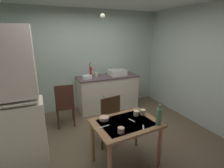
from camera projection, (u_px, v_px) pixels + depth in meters
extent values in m
plane|color=brown|center=(108.00, 141.00, 3.30)|extent=(5.30, 5.30, 0.00)
cube|color=#B1C5B5|center=(83.00, 61.00, 4.54)|extent=(4.40, 0.10, 2.61)
cube|color=#B5C2B9|center=(201.00, 67.00, 3.74)|extent=(0.10, 3.63, 2.61)
cube|color=beige|center=(8.00, 138.00, 2.49)|extent=(1.06, 0.45, 1.06)
cube|color=beige|center=(0.00, 103.00, 2.31)|extent=(0.95, 0.41, 0.02)
cube|color=beige|center=(108.00, 93.00, 4.66)|extent=(1.58, 0.60, 0.89)
cube|color=#5D484D|center=(108.00, 77.00, 4.53)|extent=(1.61, 0.63, 0.03)
sphere|color=#2D2823|center=(104.00, 96.00, 4.29)|extent=(0.02, 0.02, 0.02)
cube|color=white|center=(117.00, 72.00, 4.61)|extent=(0.44, 0.34, 0.15)
cube|color=black|center=(117.00, 70.00, 4.59)|extent=(0.38, 0.28, 0.01)
cylinder|color=#B21E19|center=(91.00, 72.00, 4.37)|extent=(0.05, 0.05, 0.28)
cylinder|color=#B21E19|center=(91.00, 69.00, 4.28)|extent=(0.03, 0.12, 0.03)
cylinder|color=#B72311|center=(90.00, 64.00, 4.36)|extent=(0.02, 0.16, 0.12)
cylinder|color=white|center=(87.00, 77.00, 4.26)|extent=(0.24, 0.24, 0.08)
cylinder|color=#C0B79F|center=(96.00, 75.00, 4.42)|extent=(0.10, 0.10, 0.12)
cube|color=brown|center=(126.00, 123.00, 2.54)|extent=(1.03, 0.79, 0.04)
cube|color=white|center=(126.00, 122.00, 2.54)|extent=(0.80, 0.62, 0.00)
cylinder|color=#8C5A43|center=(110.00, 166.00, 2.20)|extent=(0.06, 0.06, 0.70)
cylinder|color=brown|center=(159.00, 147.00, 2.58)|extent=(0.06, 0.06, 0.70)
cylinder|color=olive|center=(93.00, 142.00, 2.71)|extent=(0.06, 0.06, 0.70)
cylinder|color=#855F44|center=(137.00, 129.00, 3.08)|extent=(0.06, 0.06, 0.70)
cube|color=#4A3021|center=(105.00, 120.00, 3.16)|extent=(0.47, 0.47, 0.03)
cube|color=#4D311D|center=(111.00, 111.00, 2.94)|extent=(0.38, 0.09, 0.51)
cylinder|color=#4A3021|center=(108.00, 125.00, 3.45)|extent=(0.04, 0.04, 0.44)
cylinder|color=#4A3021|center=(93.00, 130.00, 3.28)|extent=(0.04, 0.04, 0.44)
cylinder|color=#4A3021|center=(118.00, 133.00, 3.18)|extent=(0.04, 0.04, 0.44)
cylinder|color=#4A3021|center=(102.00, 139.00, 3.00)|extent=(0.04, 0.04, 0.44)
cube|color=#4B2B1C|center=(65.00, 106.00, 3.79)|extent=(0.43, 0.43, 0.03)
cube|color=#49271D|center=(64.00, 97.00, 3.54)|extent=(0.38, 0.06, 0.52)
cylinder|color=#4B2B1C|center=(73.00, 111.00, 4.06)|extent=(0.04, 0.04, 0.44)
cylinder|color=#4B2B1C|center=(58.00, 113.00, 3.96)|extent=(0.04, 0.04, 0.44)
cylinder|color=#4B2B1C|center=(74.00, 118.00, 3.75)|extent=(0.04, 0.04, 0.44)
cylinder|color=#4B2B1C|center=(58.00, 120.00, 3.65)|extent=(0.04, 0.04, 0.44)
cylinder|color=tan|center=(104.00, 118.00, 2.60)|extent=(0.15, 0.15, 0.05)
cylinder|color=beige|center=(136.00, 113.00, 2.74)|extent=(0.09, 0.09, 0.08)
cylinder|color=beige|center=(143.00, 112.00, 2.77)|extent=(0.08, 0.08, 0.09)
cylinder|color=tan|center=(121.00, 130.00, 2.26)|extent=(0.09, 0.09, 0.08)
cylinder|color=#4C7F56|center=(159.00, 117.00, 2.45)|extent=(0.08, 0.08, 0.24)
cylinder|color=#4C7F56|center=(160.00, 107.00, 2.41)|extent=(0.04, 0.04, 0.07)
cube|color=silver|center=(104.00, 127.00, 2.41)|extent=(0.20, 0.05, 0.00)
cube|color=beige|center=(143.00, 128.00, 2.39)|extent=(0.09, 0.13, 0.00)
cube|color=beige|center=(131.00, 120.00, 2.59)|extent=(0.06, 0.12, 0.00)
sphere|color=#F9EFCC|center=(103.00, 16.00, 2.80)|extent=(0.08, 0.08, 0.08)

